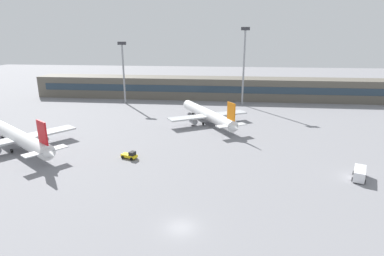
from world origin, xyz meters
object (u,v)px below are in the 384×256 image
Objects in this scene: baggage_tug_yellow at (130,155)px; service_van_white at (359,174)px; floodlight_tower_east at (123,68)px; airplane_mid at (207,114)px; floodlight_tower_west at (244,62)px; airplane_near at (17,137)px.

baggage_tug_yellow is 46.83m from service_van_white.
baggage_tug_yellow is 62.34m from floodlight_tower_east.
baggage_tug_yellow is 0.16× the size of floodlight_tower_east.
airplane_mid is 35.17m from baggage_tug_yellow.
floodlight_tower_west is at bearing 106.89° from service_van_white.
floodlight_tower_east is (-19.73, 57.64, 13.20)m from baggage_tug_yellow.
baggage_tug_yellow is at bearing -7.02° from airplane_near.
baggage_tug_yellow is at bearing -71.10° from floodlight_tower_east.
floodlight_tower_west reaches higher than floodlight_tower_east.
airplane_mid is 1.38× the size of floodlight_tower_east.
floodlight_tower_east reaches higher than service_van_white.
airplane_near is 29.20m from baggage_tug_yellow.
airplane_near is 1.00× the size of airplane_mid.
airplane_near is 52.15m from airplane_mid.
floodlight_tower_west reaches higher than airplane_near.
airplane_near is at bearing -99.62° from floodlight_tower_east.
service_van_white is 92.19m from floodlight_tower_east.
floodlight_tower_west is 1.22× the size of floodlight_tower_east.
service_van_white is (31.60, -36.89, -1.68)m from airplane_mid.
airplane_near reaches higher than baggage_tug_yellow.
floodlight_tower_west is at bearing 2.09° from floodlight_tower_east.
floodlight_tower_west is at bearing 44.95° from airplane_near.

